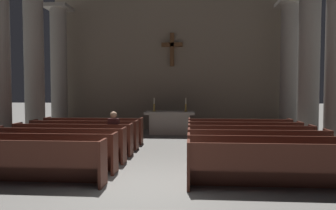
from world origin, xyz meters
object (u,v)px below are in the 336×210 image
at_px(pew_left_row_2, 42,152).
at_px(altar, 170,122).
at_px(pew_left_row_4, 73,139).
at_px(pew_right_row_6, 239,132).
at_px(column_right_third, 309,65).
at_px(pew_left_row_6, 94,130).
at_px(column_left_fourth, 59,71).
at_px(column_left_third, 34,67).
at_px(column_right_fourth, 289,70).
at_px(pew_right_row_3, 257,147).
at_px(pew_left_row_5, 84,134).
at_px(pew_right_row_2, 267,155).
at_px(lone_worshipper, 114,132).
at_px(pew_right_row_4, 250,141).
at_px(candlestick_right, 186,107).
at_px(pew_right_row_5, 244,136).
at_px(pew_left_row_1, 19,162).
at_px(pew_right_row_1, 280,166).
at_px(candlestick_left, 154,107).
at_px(pew_left_row_3, 59,145).

xyz_separation_m(pew_left_row_2, altar, (2.62, 6.49, 0.06)).
height_order(pew_left_row_4, pew_right_row_6, same).
bearing_deg(column_right_third, altar, 162.62).
xyz_separation_m(pew_left_row_6, column_left_fourth, (-2.68, 3.21, 2.39)).
bearing_deg(pew_left_row_2, column_left_third, 119.00).
distance_m(pew_left_row_4, column_right_fourth, 9.76).
distance_m(pew_left_row_6, pew_right_row_3, 6.01).
distance_m(pew_left_row_5, pew_right_row_2, 6.01).
bearing_deg(lone_worshipper, pew_right_row_6, 25.78).
height_order(column_right_third, column_right_fourth, same).
xyz_separation_m(pew_right_row_4, candlestick_right, (-1.92, 4.52, 0.72)).
bearing_deg(pew_right_row_5, pew_left_row_1, -143.15).
bearing_deg(pew_left_row_4, pew_right_row_5, 10.61).
distance_m(pew_right_row_4, pew_right_row_5, 0.98).
height_order(pew_right_row_5, column_right_fourth, column_right_fourth).
relative_size(pew_left_row_5, candlestick_right, 5.98).
relative_size(pew_left_row_1, pew_left_row_2, 1.00).
distance_m(pew_right_row_1, pew_right_row_5, 3.93).
height_order(column_right_third, altar, column_right_third).
xyz_separation_m(pew_left_row_2, candlestick_right, (3.32, 6.49, 0.72)).
bearing_deg(lone_worshipper, column_left_fourth, 127.44).
height_order(pew_right_row_5, lone_worshipper, lone_worshipper).
bearing_deg(column_right_third, pew_right_row_4, -133.06).
relative_size(pew_right_row_1, candlestick_left, 5.98).
bearing_deg(altar, column_right_fourth, 7.00).
distance_m(column_right_third, column_left_fourth, 10.84).
xyz_separation_m(column_left_third, altar, (5.30, 1.66, -2.34)).
bearing_deg(pew_right_row_6, pew_right_row_2, -90.00).
bearing_deg(pew_left_row_6, column_right_third, 6.49).
height_order(pew_left_row_3, column_right_third, column_right_third).
distance_m(pew_right_row_6, candlestick_left, 4.25).
height_order(column_left_fourth, lone_worshipper, column_left_fourth).
distance_m(pew_left_row_5, candlestick_right, 4.91).
relative_size(pew_right_row_1, pew_right_row_4, 1.00).
height_order(pew_left_row_1, pew_left_row_2, same).
relative_size(pew_left_row_4, candlestick_right, 5.98).
distance_m(column_left_fourth, altar, 5.83).
bearing_deg(pew_right_row_5, pew_right_row_3, -90.00).
relative_size(pew_right_row_1, pew_right_row_6, 1.00).
relative_size(pew_left_row_3, candlestick_left, 5.98).
relative_size(pew_right_row_2, column_right_fourth, 0.60).
relative_size(pew_left_row_5, pew_right_row_2, 1.00).
height_order(pew_left_row_1, pew_left_row_6, same).
relative_size(pew_left_row_4, pew_right_row_4, 1.00).
height_order(pew_right_row_5, column_left_third, column_left_third).
relative_size(pew_right_row_3, lone_worshipper, 2.71).
bearing_deg(pew_right_row_1, column_right_third, 65.27).
relative_size(pew_right_row_5, altar, 1.62).
distance_m(pew_left_row_3, column_right_fourth, 10.31).
relative_size(pew_left_row_2, column_left_third, 0.60).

